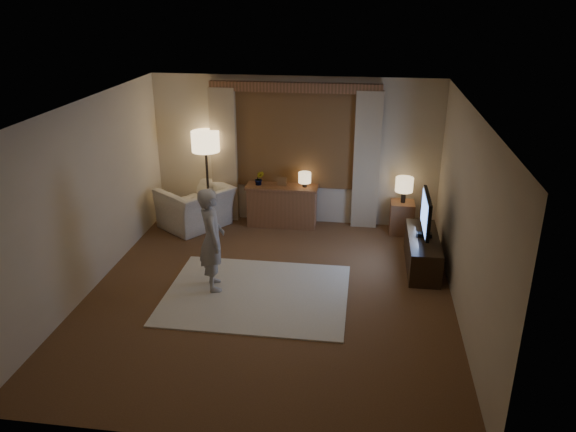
% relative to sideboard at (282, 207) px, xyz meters
% --- Properties ---
extents(room, '(5.04, 5.54, 2.64)m').
position_rel_sideboard_xyz_m(room, '(0.20, -2.00, 0.98)').
color(room, brown).
rests_on(room, ground).
extents(rug, '(2.50, 2.00, 0.02)m').
position_rel_sideboard_xyz_m(rug, '(0.02, -2.51, -0.34)').
color(rug, beige).
rests_on(rug, floor).
extents(sideboard, '(1.20, 0.40, 0.70)m').
position_rel_sideboard_xyz_m(sideboard, '(0.00, 0.00, 0.00)').
color(sideboard, brown).
rests_on(sideboard, floor).
extents(picture_frame, '(0.16, 0.02, 0.20)m').
position_rel_sideboard_xyz_m(picture_frame, '(0.00, 0.00, 0.45)').
color(picture_frame, brown).
rests_on(picture_frame, sideboard).
extents(plant, '(0.17, 0.13, 0.30)m').
position_rel_sideboard_xyz_m(plant, '(-0.40, 0.00, 0.50)').
color(plant, '#999999').
rests_on(plant, sideboard).
extents(table_lamp_sideboard, '(0.22, 0.22, 0.30)m').
position_rel_sideboard_xyz_m(table_lamp_sideboard, '(0.40, 0.00, 0.55)').
color(table_lamp_sideboard, black).
rests_on(table_lamp_sideboard, sideboard).
extents(floor_lamp, '(0.49, 0.49, 1.67)m').
position_rel_sideboard_xyz_m(floor_lamp, '(-1.34, 0.00, 1.05)').
color(floor_lamp, black).
rests_on(floor_lamp, floor).
extents(armchair, '(1.45, 1.48, 0.73)m').
position_rel_sideboard_xyz_m(armchair, '(-1.49, -0.28, 0.01)').
color(armchair, beige).
rests_on(armchair, floor).
extents(side_table, '(0.40, 0.40, 0.56)m').
position_rel_sideboard_xyz_m(side_table, '(2.09, -0.05, -0.07)').
color(side_table, brown).
rests_on(side_table, floor).
extents(table_lamp_side, '(0.30, 0.30, 0.44)m').
position_rel_sideboard_xyz_m(table_lamp_side, '(2.09, -0.05, 0.52)').
color(table_lamp_side, black).
rests_on(table_lamp_side, side_table).
extents(tv_stand, '(0.45, 1.40, 0.50)m').
position_rel_sideboard_xyz_m(tv_stand, '(2.35, -1.33, -0.10)').
color(tv_stand, black).
rests_on(tv_stand, floor).
extents(tv, '(0.22, 0.92, 0.66)m').
position_rel_sideboard_xyz_m(tv, '(2.34, -1.33, 0.51)').
color(tv, black).
rests_on(tv, tv_stand).
extents(person, '(0.52, 0.63, 1.47)m').
position_rel_sideboard_xyz_m(person, '(-0.61, -2.41, 0.41)').
color(person, '#ACA69F').
rests_on(person, rug).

